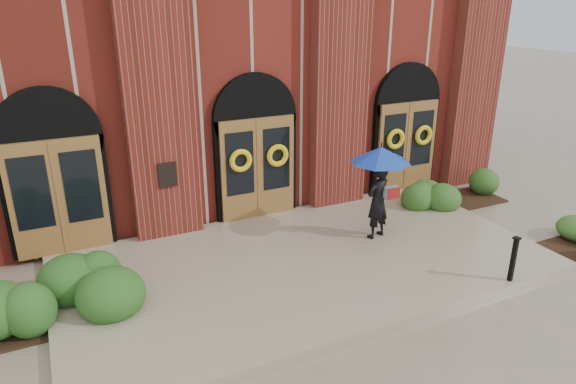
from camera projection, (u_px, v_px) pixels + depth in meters
ground at (309, 268)px, 10.73m from camera, size 90.00×90.00×0.00m
landing at (306, 262)px, 10.83m from camera, size 10.00×5.30×0.15m
church_building at (185, 56)px, 16.87m from camera, size 16.20×12.53×7.00m
man_with_umbrella at (380, 175)px, 11.29m from camera, size 1.64×1.64×2.14m
metal_post at (513, 258)px, 9.82m from camera, size 0.15×0.15×0.93m
hedge_wall_left at (31, 298)px, 8.88m from camera, size 3.42×1.37×0.88m
hedge_wall_right at (451, 191)px, 14.01m from camera, size 2.80×1.12×0.72m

